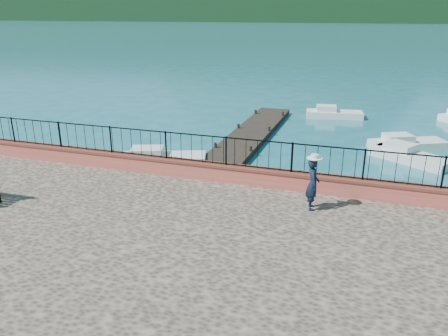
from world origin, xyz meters
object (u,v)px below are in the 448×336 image
Objects in this scene: boat_1 at (411,153)px; boat_4 at (335,111)px; person at (313,184)px; boat_2 at (408,141)px; boat_0 at (161,155)px.

boat_4 is at bearing 150.84° from boat_1.
boat_2 is at bearing -30.49° from person.
boat_1 is (10.95, 3.93, 0.00)m from boat_0.
person is 9.36m from boat_0.
boat_1 is at bearing -71.66° from boat_4.
person is at bearing -96.27° from boat_4.
boat_2 is at bearing 123.13° from boat_1.
person is at bearing -76.43° from boat_1.
boat_0 and boat_2 have the same top height.
person is 0.43× the size of boat_4.
boat_2 is (0.03, 2.17, 0.00)m from boat_1.
boat_4 is at bearing -11.31° from person.
boat_2 is at bearing -63.74° from boat_4.
boat_0 is 1.07× the size of boat_2.
boat_0 is (-7.52, 5.35, -1.57)m from person.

